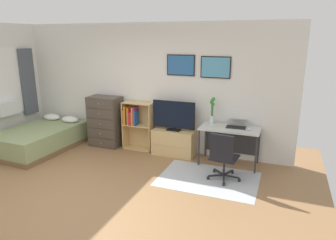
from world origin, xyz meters
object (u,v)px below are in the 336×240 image
(dresser, at_px, (105,121))
(wine_glass, at_px, (211,120))
(tv_stand, at_px, (174,142))
(office_chair, at_px, (223,156))
(bookshelf, at_px, (136,122))
(television, at_px, (174,116))
(bed, at_px, (40,138))
(bamboo_vase, at_px, (212,111))
(desk, at_px, (230,134))
(computer_mouse, at_px, (249,129))
(laptop, at_px, (237,124))

(dresser, bearing_deg, wine_glass, -3.25)
(tv_stand, bearing_deg, office_chair, -35.05)
(bookshelf, xyz_separation_m, television, (0.91, -0.08, 0.24))
(tv_stand, xyz_separation_m, office_chair, (1.20, -0.84, 0.19))
(bed, bearing_deg, tv_stand, 16.69)
(bamboo_vase, distance_m, wine_glass, 0.26)
(tv_stand, distance_m, bamboo_vase, 1.07)
(desk, xyz_separation_m, wine_glass, (-0.35, -0.14, 0.27))
(wine_glass, bearing_deg, bed, -170.74)
(bookshelf, xyz_separation_m, computer_mouse, (2.44, -0.16, 0.15))
(television, height_order, laptop, television)
(desk, height_order, bamboo_vase, bamboo_vase)
(bed, distance_m, computer_mouse, 4.48)
(television, relative_size, computer_mouse, 8.69)
(television, distance_m, wine_glass, 0.83)
(television, distance_m, office_chair, 1.51)
(television, height_order, office_chair, television)
(computer_mouse, xyz_separation_m, bamboo_vase, (-0.75, 0.17, 0.25))
(laptop, distance_m, computer_mouse, 0.29)
(dresser, distance_m, bookshelf, 0.74)
(office_chair, xyz_separation_m, computer_mouse, (0.32, 0.74, 0.30))
(dresser, xyz_separation_m, desk, (2.81, 0.00, 0.03))
(laptop, bearing_deg, television, 179.34)
(tv_stand, relative_size, office_chair, 1.02)
(television, xyz_separation_m, laptop, (1.27, 0.04, -0.04))
(bed, distance_m, television, 3.03)
(bookshelf, relative_size, bamboo_vase, 1.97)
(bookshelf, bearing_deg, desk, -1.79)
(television, bearing_deg, wine_glass, -9.22)
(wine_glass, bearing_deg, office_chair, -60.67)
(bed, xyz_separation_m, tv_stand, (2.88, 0.76, 0.02))
(bookshelf, bearing_deg, bamboo_vase, 0.38)
(television, xyz_separation_m, bamboo_vase, (0.78, 0.09, 0.16))
(bed, height_order, desk, desk)
(tv_stand, bearing_deg, computer_mouse, -3.98)
(computer_mouse, relative_size, wine_glass, 0.58)
(computer_mouse, xyz_separation_m, wine_glass, (-0.71, -0.05, 0.12))
(television, bearing_deg, tv_stand, 90.00)
(wine_glass, bearing_deg, desk, 22.21)
(office_chair, bearing_deg, television, 151.52)
(laptop, bearing_deg, dresser, 178.18)
(dresser, relative_size, bamboo_vase, 2.12)
(desk, distance_m, wine_glass, 0.47)
(tv_stand, height_order, office_chair, office_chair)
(wine_glass, bearing_deg, dresser, 176.75)
(bed, distance_m, wine_glass, 3.79)
(bamboo_vase, relative_size, wine_glass, 2.96)
(bed, relative_size, desk, 1.75)
(bed, bearing_deg, dresser, 33.04)
(computer_mouse, distance_m, bamboo_vase, 0.81)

